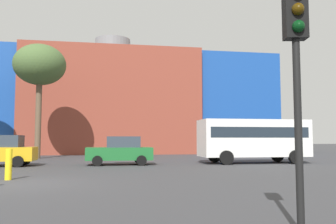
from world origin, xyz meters
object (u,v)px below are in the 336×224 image
(parked_car_2, at_px, (120,151))
(bollard_yellow_2, at_px, (9,164))
(traffic_light_near_right, at_px, (296,49))
(bare_tree_0, at_px, (40,66))
(white_bus, at_px, (253,137))

(parked_car_2, bearing_deg, bollard_yellow_2, 58.82)
(traffic_light_near_right, xyz_separation_m, bollard_yellow_2, (-6.59, 8.74, -2.38))
(bare_tree_0, bearing_deg, bollard_yellow_2, -83.05)
(bare_tree_0, bearing_deg, white_bus, -29.03)
(parked_car_2, xyz_separation_m, bare_tree_0, (-6.20, 8.26, 6.55))
(bollard_yellow_2, bearing_deg, white_bus, 30.01)
(parked_car_2, relative_size, white_bus, 0.56)
(white_bus, bearing_deg, parked_car_2, 1.22)
(traffic_light_near_right, bearing_deg, bollard_yellow_2, -132.50)
(bare_tree_0, distance_m, bollard_yellow_2, 16.95)
(white_bus, relative_size, traffic_light_near_right, 1.70)
(parked_car_2, distance_m, traffic_light_near_right, 16.18)
(traffic_light_near_right, bearing_deg, parked_car_2, -161.40)
(parked_car_2, distance_m, bare_tree_0, 12.23)
(white_bus, distance_m, traffic_light_near_right, 17.23)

